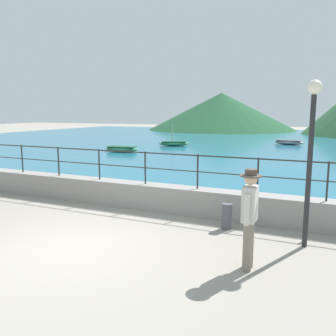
{
  "coord_description": "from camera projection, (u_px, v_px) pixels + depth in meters",
  "views": [
    {
      "loc": [
        4.49,
        -5.2,
        2.69
      ],
      "look_at": [
        0.47,
        3.7,
        1.1
      ],
      "focal_mm": 37.27,
      "sensor_mm": 36.0,
      "label": 1
    }
  ],
  "objects": [
    {
      "name": "promenade_wall",
      "position": [
        146.0,
        196.0,
        9.76
      ],
      "size": [
        20.0,
        0.56,
        0.7
      ],
      "primitive_type": "cube",
      "color": "gray",
      "rests_on": "ground"
    },
    {
      "name": "boat_0",
      "position": [
        289.0,
        142.0,
        27.85
      ],
      "size": [
        2.4,
        1.21,
        0.36
      ],
      "color": "gray",
      "rests_on": "lake_water"
    },
    {
      "name": "ground_plane",
      "position": [
        70.0,
        248.0,
        6.94
      ],
      "size": [
        120.0,
        120.0,
        0.0
      ],
      "primitive_type": "plane",
      "color": "gray"
    },
    {
      "name": "bollard",
      "position": [
        227.0,
        216.0,
        8.02
      ],
      "size": [
        0.24,
        0.24,
        0.6
      ],
      "primitive_type": "cylinder",
      "color": "#4C4C51",
      "rests_on": "ground"
    },
    {
      "name": "boat_4",
      "position": [
        174.0,
        143.0,
        26.85
      ],
      "size": [
        2.46,
        1.81,
        1.69
      ],
      "color": "#338C59",
      "rests_on": "lake_water"
    },
    {
      "name": "boat_1",
      "position": [
        122.0,
        149.0,
        22.94
      ],
      "size": [
        2.38,
        1.13,
        0.36
      ],
      "color": "#338C59",
      "rests_on": "lake_water"
    },
    {
      "name": "lamp_post",
      "position": [
        311.0,
        138.0,
        6.67
      ],
      "size": [
        0.28,
        0.28,
        3.28
      ],
      "color": "#232326",
      "rests_on": "ground"
    },
    {
      "name": "railing",
      "position": [
        145.0,
        162.0,
        9.6
      ],
      "size": [
        18.44,
        0.04,
        0.9
      ],
      "color": "#282623",
      "rests_on": "promenade_wall"
    },
    {
      "name": "person_walking",
      "position": [
        249.0,
        214.0,
        5.87
      ],
      "size": [
        0.38,
        0.57,
        1.75
      ],
      "color": "slate",
      "rests_on": "ground"
    },
    {
      "name": "hill_secondary",
      "position": [
        221.0,
        112.0,
        50.28
      ],
      "size": [
        21.19,
        21.19,
        5.34
      ],
      "primitive_type": "cone",
      "color": "#1E4C2D",
      "rests_on": "ground"
    },
    {
      "name": "lake_water",
      "position": [
        268.0,
        142.0,
        30.17
      ],
      "size": [
        64.0,
        44.32,
        0.06
      ],
      "primitive_type": "cube",
      "color": "#236B89",
      "rests_on": "ground"
    }
  ]
}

